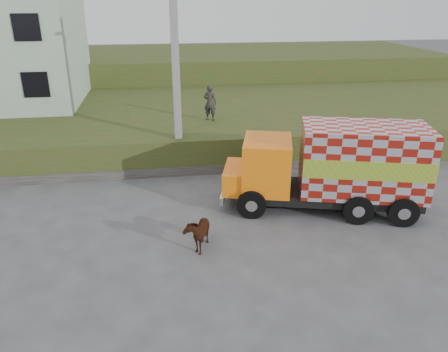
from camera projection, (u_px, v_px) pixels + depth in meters
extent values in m
plane|color=#474749|center=(217.00, 219.00, 14.84)|extent=(120.00, 120.00, 0.00)
cube|color=#2A4A18|center=(192.00, 121.00, 23.69)|extent=(40.00, 12.00, 1.50)
cube|color=#2A4A18|center=(179.00, 72.00, 34.37)|extent=(40.00, 12.00, 3.00)
cube|color=#595651|center=(157.00, 171.00, 18.32)|extent=(16.00, 0.50, 0.40)
cube|color=gray|center=(176.00, 78.00, 17.38)|extent=(0.30, 0.30, 8.00)
cube|color=black|center=(327.00, 193.00, 15.39)|extent=(6.42, 3.52, 0.31)
cube|color=orange|center=(267.00, 164.00, 15.25)|extent=(2.11, 2.42, 1.80)
cube|color=orange|center=(237.00, 177.00, 15.56)|extent=(1.37, 2.06, 0.81)
cube|color=silver|center=(363.00, 159.00, 14.78)|extent=(4.56, 3.17, 2.34)
cube|color=yellow|center=(369.00, 171.00, 13.77)|extent=(4.00, 1.13, 0.63)
cube|color=yellow|center=(358.00, 149.00, 15.79)|extent=(4.00, 1.13, 0.63)
cube|color=silver|center=(225.00, 190.00, 15.82)|extent=(0.68, 2.03, 0.27)
cylinder|color=black|center=(252.00, 204.00, 14.76)|extent=(1.04, 0.56, 0.99)
cylinder|color=black|center=(255.00, 180.00, 16.66)|extent=(1.04, 0.56, 0.99)
cylinder|color=black|center=(358.00, 210.00, 14.38)|extent=(1.04, 0.56, 0.99)
cylinder|color=black|center=(349.00, 185.00, 16.28)|extent=(1.04, 0.56, 0.99)
cylinder|color=black|center=(403.00, 212.00, 14.23)|extent=(1.04, 0.56, 0.99)
cylinder|color=black|center=(388.00, 186.00, 16.13)|extent=(1.04, 0.56, 0.99)
imported|color=black|center=(198.00, 231.00, 12.96)|extent=(0.98, 1.42, 1.10)
imported|color=#292624|center=(210.00, 103.00, 20.63)|extent=(0.72, 0.61, 1.68)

